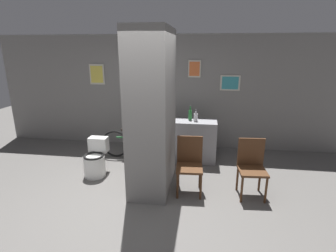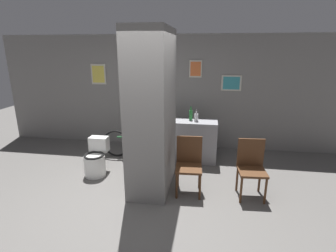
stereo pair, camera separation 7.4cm
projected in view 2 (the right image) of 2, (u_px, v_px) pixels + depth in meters
The scene contains 10 objects.
ground_plane at pixel (137, 203), 4.02m from camera, with size 14.00×14.00×0.00m, color #5B5956.
wall_back at pixel (165, 92), 6.14m from camera, with size 8.00×0.09×2.60m.
pillar_center at pixel (152, 112), 4.25m from camera, with size 0.65×1.29×2.60m.
counter_shelf at pixel (182, 141), 5.49m from camera, with size 1.42×0.44×0.87m.
toilet at pixel (96, 160), 4.89m from camera, with size 0.39×0.55×0.67m.
chair_near_pillar at pixel (189, 162), 4.25m from camera, with size 0.44×0.44×0.92m.
chair_by_doorway at pixel (251, 166), 4.13m from camera, with size 0.45×0.45×0.92m.
bicycle at pixel (137, 144), 5.63m from camera, with size 1.53×0.42×0.65m.
bottle_tall at pixel (191, 115), 5.38m from camera, with size 0.07×0.07×0.31m.
bottle_short at pixel (196, 117), 5.29m from camera, with size 0.08×0.08×0.25m.
Camera 2 is at (1.01, -3.40, 2.29)m, focal length 28.00 mm.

